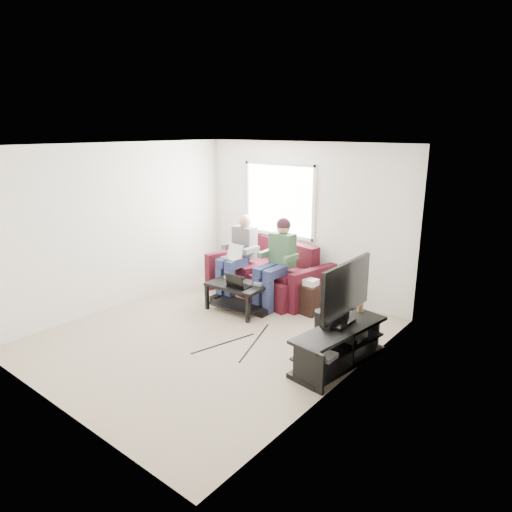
% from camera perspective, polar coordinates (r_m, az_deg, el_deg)
% --- Properties ---
extents(floor, '(4.50, 4.50, 0.00)m').
position_cam_1_polar(floor, '(6.53, -5.42, -9.81)').
color(floor, tan).
rests_on(floor, ground).
extents(ceiling, '(4.50, 4.50, 0.00)m').
position_cam_1_polar(ceiling, '(5.90, -6.09, 13.61)').
color(ceiling, white).
rests_on(ceiling, wall_back).
extents(wall_back, '(4.50, 0.00, 4.50)m').
position_cam_1_polar(wall_back, '(7.81, 5.92, 4.50)').
color(wall_back, silver).
rests_on(wall_back, floor).
extents(wall_front, '(4.50, 0.00, 4.50)m').
position_cam_1_polar(wall_front, '(4.83, -24.80, -4.00)').
color(wall_front, silver).
rests_on(wall_front, floor).
extents(wall_left, '(0.00, 4.50, 4.50)m').
position_cam_1_polar(wall_left, '(7.60, -16.61, 3.61)').
color(wall_left, silver).
rests_on(wall_left, floor).
extents(wall_right, '(0.00, 4.50, 4.50)m').
position_cam_1_polar(wall_right, '(4.95, 11.08, -2.34)').
color(wall_right, silver).
rests_on(wall_right, floor).
extents(window, '(1.48, 0.04, 1.28)m').
position_cam_1_polar(window, '(8.02, 2.89, 7.04)').
color(window, white).
rests_on(window, wall_back).
extents(sofa, '(2.16, 1.26, 0.93)m').
position_cam_1_polar(sofa, '(7.92, 1.75, -2.47)').
color(sofa, '#43101B').
rests_on(sofa, floor).
extents(person_left, '(0.40, 0.70, 1.39)m').
position_cam_1_polar(person_left, '(7.77, -2.20, 0.49)').
color(person_left, navy).
rests_on(person_left, sofa).
extents(person_right, '(0.40, 0.71, 1.43)m').
position_cam_1_polar(person_right, '(7.29, 2.66, -0.06)').
color(person_right, navy).
rests_on(person_right, sofa).
extents(laptop_silver, '(0.37, 0.30, 0.24)m').
position_cam_1_polar(laptop_silver, '(7.65, -3.02, 0.14)').
color(laptop_silver, silver).
rests_on(laptop_silver, person_left).
extents(coffee_table, '(0.94, 0.61, 0.46)m').
position_cam_1_polar(coffee_table, '(7.20, -2.38, -4.37)').
color(coffee_table, black).
rests_on(coffee_table, floor).
extents(laptop_black, '(0.35, 0.26, 0.24)m').
position_cam_1_polar(laptop_black, '(6.99, -2.09, -2.91)').
color(laptop_black, black).
rests_on(laptop_black, coffee_table).
extents(controller_a, '(0.15, 0.11, 0.04)m').
position_cam_1_polar(controller_a, '(7.42, -3.41, -2.64)').
color(controller_a, silver).
rests_on(controller_a, coffee_table).
extents(controller_b, '(0.15, 0.12, 0.04)m').
position_cam_1_polar(controller_b, '(7.35, -2.05, -2.80)').
color(controller_b, black).
rests_on(controller_b, coffee_table).
extents(controller_c, '(0.15, 0.11, 0.04)m').
position_cam_1_polar(controller_c, '(7.08, 0.24, -3.51)').
color(controller_c, gray).
rests_on(controller_c, coffee_table).
extents(tv_stand, '(0.62, 1.49, 0.48)m').
position_cam_1_polar(tv_stand, '(5.78, 10.35, -11.22)').
color(tv_stand, black).
rests_on(tv_stand, floor).
extents(tv, '(0.12, 1.10, 0.81)m').
position_cam_1_polar(tv, '(5.58, 11.18, -4.19)').
color(tv, black).
rests_on(tv, tv_stand).
extents(soundbar, '(0.12, 0.50, 0.10)m').
position_cam_1_polar(soundbar, '(5.78, 9.93, -7.77)').
color(soundbar, black).
rests_on(soundbar, tv_stand).
extents(drink_cup, '(0.08, 0.08, 0.12)m').
position_cam_1_polar(drink_cup, '(6.19, 12.92, -6.24)').
color(drink_cup, olive).
rests_on(drink_cup, tv_stand).
extents(console_white, '(0.30, 0.22, 0.06)m').
position_cam_1_polar(console_white, '(5.44, 8.30, -12.13)').
color(console_white, silver).
rests_on(console_white, tv_stand).
extents(console_grey, '(0.34, 0.26, 0.08)m').
position_cam_1_polar(console_grey, '(5.99, 11.79, -9.47)').
color(console_grey, gray).
rests_on(console_grey, tv_stand).
extents(console_black, '(0.38, 0.30, 0.07)m').
position_cam_1_polar(console_black, '(5.71, 10.14, -10.74)').
color(console_black, black).
rests_on(console_black, tv_stand).
extents(subwoofer, '(0.21, 0.21, 0.48)m').
position_cam_1_polar(subwoofer, '(6.21, 8.27, -8.88)').
color(subwoofer, black).
rests_on(subwoofer, floor).
extents(keyboard_floor, '(0.33, 0.50, 0.03)m').
position_cam_1_polar(keyboard_floor, '(5.84, 7.11, -13.02)').
color(keyboard_floor, black).
rests_on(keyboard_floor, floor).
extents(end_table, '(0.31, 0.31, 0.56)m').
position_cam_1_polar(end_table, '(7.18, 6.75, -5.22)').
color(end_table, black).
rests_on(end_table, floor).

